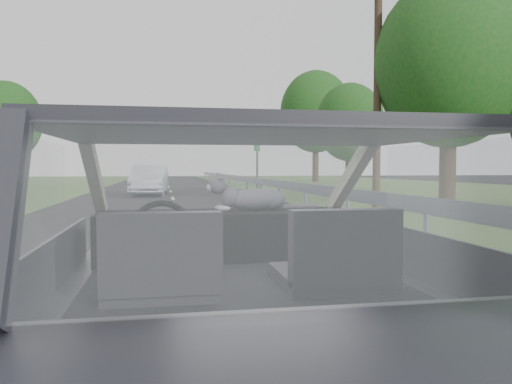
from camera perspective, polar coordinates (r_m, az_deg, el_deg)
name	(u,v)px	position (r m, az deg, el deg)	size (l,w,h in m)	color
subject_car	(242,276)	(2.57, -1.61, -9.52)	(1.80, 4.00, 1.45)	#20212A
dashboard	(227,235)	(3.16, -3.39, -4.90)	(1.58, 0.45, 0.30)	black
driver_seat	(162,258)	(2.22, -10.74, -7.44)	(0.50, 0.72, 0.42)	black
passenger_seat	(337,252)	(2.36, 9.21, -6.83)	(0.50, 0.72, 0.42)	black
steering_wheel	(162,231)	(2.83, -10.71, -4.41)	(0.36, 0.36, 0.04)	black
cat	(254,198)	(3.20, -0.22, -0.67)	(0.54, 0.17, 0.24)	gray
guardrail	(344,194)	(13.35, 10.00, -0.18)	(0.05, 90.00, 0.32)	gray
other_car	(150,180)	(23.18, -12.06, 1.33)	(1.65, 4.19, 1.38)	silver
highway_sign	(257,165)	(26.71, 0.13, 3.12)	(0.11, 1.12, 2.80)	#0A5418
utility_pole	(377,90)	(16.29, 13.70, 11.26)	(0.24, 0.24, 7.36)	#413423
tree_0	(449,96)	(16.70, 21.18, 10.16)	(4.56, 4.56, 6.91)	#144115
tree_2	(350,138)	(29.60, 10.66, 6.11)	(3.94, 3.94, 5.97)	#144115
tree_3	(316,128)	(44.49, 6.84, 7.28)	(6.25, 6.25, 9.47)	#144115
tree_6	(6,136)	(33.66, -26.64, 5.71)	(4.13, 4.13, 6.26)	#144115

